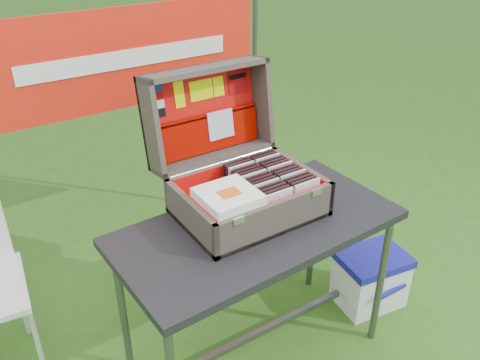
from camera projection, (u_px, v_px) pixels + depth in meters
ground at (237, 357)px, 2.61m from camera, size 80.00×80.00×0.00m
table at (256, 293)px, 2.45m from camera, size 1.30×0.69×0.80m
table_top at (258, 228)px, 2.27m from camera, size 1.30×0.69×0.04m
table_leg_fr at (380, 282)px, 2.55m from camera, size 0.04×0.04×0.76m
table_leg_bl at (123, 310)px, 2.38m from camera, size 0.04×0.04×0.76m
table_leg_br at (313, 232)px, 2.93m from camera, size 0.04×0.04×0.76m
table_brace at (255, 334)px, 2.59m from camera, size 1.13×0.03×0.03m
suitcase at (242, 150)px, 2.23m from camera, size 0.62×0.61×0.59m
suitcase_base_bottom at (249, 211)px, 2.33m from camera, size 0.62×0.45×0.02m
suitcase_base_wall_front at (277, 219)px, 2.14m from camera, size 0.62×0.02×0.17m
suitcase_base_wall_back at (224, 179)px, 2.45m from camera, size 0.62×0.02×0.17m
suitcase_base_wall_left at (190, 218)px, 2.15m from camera, size 0.02×0.45×0.17m
suitcase_base_wall_right at (300, 180)px, 2.44m from camera, size 0.02×0.45×0.17m
suitcase_liner_floor at (249, 208)px, 2.32m from camera, size 0.57×0.40×0.01m
suitcase_latch_left at (239, 221)px, 2.00m from camera, size 0.05×0.01×0.03m
suitcase_latch_right at (316, 192)px, 2.19m from camera, size 0.05×0.01×0.03m
suitcase_hinge at (223, 162)px, 2.41m from camera, size 0.56×0.02×0.02m
suitcase_lid_back at (202, 112)px, 2.46m from camera, size 0.62×0.10×0.44m
suitcase_lid_rim_far at (204, 69)px, 2.32m from camera, size 0.62×0.17×0.05m
suitcase_lid_rim_near at (214, 156)px, 2.48m from camera, size 0.62×0.17×0.05m
suitcase_lid_rim_left at (151, 128)px, 2.26m from camera, size 0.02×0.24×0.47m
suitcase_lid_rim_right at (261, 102)px, 2.54m from camera, size 0.02×0.24×0.47m
suitcase_lid_liner at (203, 112)px, 2.44m from camera, size 0.57×0.07×0.39m
suitcase_liner_wall_front at (275, 215)px, 2.14m from camera, size 0.57×0.01×0.14m
suitcase_liner_wall_back at (226, 178)px, 2.43m from camera, size 0.57×0.01×0.14m
suitcase_liner_wall_left at (193, 214)px, 2.15m from camera, size 0.01×0.40×0.14m
suitcase_liner_wall_right at (298, 178)px, 2.42m from camera, size 0.01×0.40×0.14m
suitcase_lid_pocket at (208, 134)px, 2.47m from camera, size 0.55×0.06×0.18m
suitcase_pocket_edge at (206, 116)px, 2.43m from camera, size 0.54×0.02×0.02m
suitcase_pocket_cd at (221, 125)px, 2.47m from camera, size 0.14×0.03×0.14m
lid_sticker_cc_a at (155, 87)px, 2.27m from camera, size 0.06×0.01×0.04m
lid_sticker_cc_b at (157, 96)px, 2.29m from camera, size 0.06×0.01×0.04m
lid_sticker_cc_c at (158, 105)px, 2.30m from camera, size 0.06×0.01×0.04m
lid_sticker_cc_d at (159, 113)px, 2.31m from camera, size 0.06×0.01×0.04m
lid_card_neon_tall at (179, 95)px, 2.34m from camera, size 0.05×0.02×0.12m
lid_card_neon_main at (201, 90)px, 2.40m from camera, size 0.12×0.02×0.09m
lid_card_neon_small at (219, 86)px, 2.44m from camera, size 0.06×0.02×0.09m
lid_sticker_band at (238, 82)px, 2.50m from camera, size 0.11×0.02×0.11m
lid_sticker_band_bar at (237, 76)px, 2.49m from camera, size 0.10×0.01×0.02m
cd_left_0 at (279, 207)px, 2.17m from camera, size 0.14×0.01×0.16m
cd_left_1 at (276, 205)px, 2.19m from camera, size 0.14×0.01×0.16m
cd_left_2 at (272, 202)px, 2.21m from camera, size 0.14×0.01×0.16m
cd_left_3 at (269, 200)px, 2.23m from camera, size 0.14×0.01×0.16m
cd_left_4 at (266, 197)px, 2.24m from camera, size 0.14×0.01×0.16m
cd_left_5 at (263, 195)px, 2.26m from camera, size 0.14×0.01×0.16m
cd_left_6 at (259, 193)px, 2.28m from camera, size 0.14×0.01×0.16m
cd_left_7 at (256, 190)px, 2.30m from camera, size 0.14×0.01×0.16m
cd_left_8 at (253, 188)px, 2.32m from camera, size 0.14×0.01×0.16m
cd_left_9 at (250, 186)px, 2.33m from camera, size 0.14×0.01×0.16m
cd_left_10 at (247, 184)px, 2.35m from camera, size 0.14×0.01×0.16m
cd_left_11 at (244, 181)px, 2.37m from camera, size 0.14×0.01×0.16m
cd_left_12 at (241, 179)px, 2.39m from camera, size 0.14×0.01×0.16m
cd_left_13 at (239, 177)px, 2.40m from camera, size 0.14×0.01×0.16m
cd_left_14 at (236, 175)px, 2.42m from camera, size 0.14×0.01×0.16m
cd_right_0 at (306, 197)px, 2.24m from camera, size 0.14×0.01×0.16m
cd_right_1 at (303, 195)px, 2.26m from camera, size 0.14×0.01×0.16m
cd_right_2 at (299, 193)px, 2.28m from camera, size 0.14×0.01×0.16m
cd_right_3 at (296, 190)px, 2.30m from camera, size 0.14×0.01×0.16m
cd_right_4 at (292, 188)px, 2.32m from camera, size 0.14×0.01×0.16m
cd_right_5 at (289, 186)px, 2.33m from camera, size 0.14×0.01×0.16m
cd_right_6 at (286, 184)px, 2.35m from camera, size 0.14×0.01×0.16m
cd_right_7 at (283, 181)px, 2.37m from camera, size 0.14×0.01×0.16m
cd_right_8 at (279, 179)px, 2.39m from camera, size 0.14×0.01×0.16m
cd_right_9 at (276, 177)px, 2.41m from camera, size 0.14×0.01×0.16m
cd_right_10 at (273, 175)px, 2.42m from camera, size 0.14×0.01×0.16m
cd_right_11 at (270, 173)px, 2.44m from camera, size 0.14×0.01×0.16m
cd_right_12 at (267, 171)px, 2.46m from camera, size 0.14×0.01×0.16m
cd_right_13 at (264, 169)px, 2.48m from camera, size 0.14×0.01×0.16m
cd_right_14 at (261, 167)px, 2.49m from camera, size 0.14×0.01×0.16m
songbook_0 at (228, 200)px, 2.11m from camera, size 0.23×0.23×0.00m
songbook_1 at (228, 199)px, 2.11m from camera, size 0.23×0.23×0.00m
songbook_2 at (228, 198)px, 2.11m from camera, size 0.23×0.23×0.00m
songbook_3 at (228, 197)px, 2.11m from camera, size 0.23×0.23×0.00m
songbook_4 at (228, 196)px, 2.10m from camera, size 0.23×0.23×0.00m
songbook_5 at (228, 195)px, 2.10m from camera, size 0.23×0.23×0.00m
songbook_6 at (228, 194)px, 2.10m from camera, size 0.23×0.23×0.00m
songbook_7 at (228, 192)px, 2.10m from camera, size 0.23×0.23×0.00m
songbook_graphic at (229, 193)px, 2.09m from camera, size 0.09×0.07×0.00m
cooler at (370, 279)px, 2.90m from camera, size 0.41×0.34×0.33m
cooler_body at (370, 282)px, 2.91m from camera, size 0.39×0.32×0.29m
cooler_lid at (374, 259)px, 2.83m from camera, size 0.41×0.34×0.04m
cooler_handle at (391, 292)px, 2.78m from camera, size 0.22×0.02×0.02m
chair_leg_fr at (38, 344)px, 2.36m from camera, size 0.02×0.02×0.50m
chair_leg_br at (19, 297)px, 2.64m from camera, size 0.02×0.02×0.50m
cardboard_box at (290, 231)px, 3.22m from camera, size 0.43×0.19×0.44m
banner_post_right at (254, 105)px, 3.41m from camera, size 0.03×0.03×1.70m
banner at (128, 58)px, 2.77m from camera, size 1.60×0.02×0.55m
banner_text at (129, 59)px, 2.76m from camera, size 1.20×0.00×0.10m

